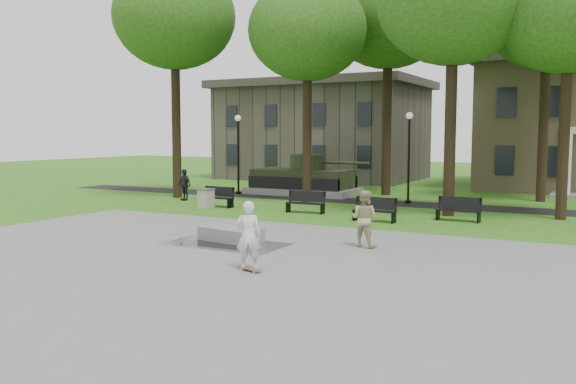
# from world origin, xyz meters

# --- Properties ---
(ground) EXTENTS (120.00, 120.00, 0.00)m
(ground) POSITION_xyz_m (0.00, 0.00, 0.00)
(ground) COLOR #215B15
(ground) RESTS_ON ground
(plaza) EXTENTS (22.00, 16.00, 0.02)m
(plaza) POSITION_xyz_m (0.00, -5.00, 0.01)
(plaza) COLOR gray
(plaza) RESTS_ON ground
(footpath) EXTENTS (44.00, 2.60, 0.01)m
(footpath) POSITION_xyz_m (0.00, 12.00, 0.01)
(footpath) COLOR black
(footpath) RESTS_ON ground
(building_left) EXTENTS (15.00, 10.00, 7.20)m
(building_left) POSITION_xyz_m (-11.00, 26.50, 3.60)
(building_left) COLOR #4C443D
(building_left) RESTS_ON ground
(tree_0) EXTENTS (6.80, 6.80, 12.97)m
(tree_0) POSITION_xyz_m (-12.00, 9.00, 10.03)
(tree_0) COLOR black
(tree_0) RESTS_ON ground
(tree_1) EXTENTS (6.20, 6.20, 11.63)m
(tree_1) POSITION_xyz_m (-4.50, 10.50, 8.95)
(tree_1) COLOR black
(tree_1) RESTS_ON ground
(tree_2) EXTENTS (6.60, 6.60, 12.16)m
(tree_2) POSITION_xyz_m (3.50, 8.50, 9.32)
(tree_2) COLOR black
(tree_2) RESTS_ON ground
(tree_3) EXTENTS (6.00, 6.00, 11.19)m
(tree_3) POSITION_xyz_m (8.00, 9.50, 8.60)
(tree_3) COLOR black
(tree_3) RESTS_ON ground
(tree_4) EXTENTS (7.20, 7.20, 13.50)m
(tree_4) POSITION_xyz_m (-2.00, 16.00, 10.39)
(tree_4) COLOR black
(tree_4) RESTS_ON ground
(tree_5) EXTENTS (6.40, 6.40, 12.44)m
(tree_5) POSITION_xyz_m (6.50, 16.50, 9.67)
(tree_5) COLOR black
(tree_5) RESTS_ON ground
(lamp_left) EXTENTS (0.36, 0.36, 4.73)m
(lamp_left) POSITION_xyz_m (-10.00, 12.30, 2.79)
(lamp_left) COLOR black
(lamp_left) RESTS_ON ground
(lamp_mid) EXTENTS (0.36, 0.36, 4.73)m
(lamp_mid) POSITION_xyz_m (0.50, 12.30, 2.79)
(lamp_mid) COLOR black
(lamp_mid) RESTS_ON ground
(tank_monument) EXTENTS (7.45, 3.40, 2.40)m
(tank_monument) POSITION_xyz_m (-6.46, 14.00, 0.86)
(tank_monument) COLOR gray
(tank_monument) RESTS_ON ground
(puddle) EXTENTS (2.20, 1.20, 0.00)m
(puddle) POSITION_xyz_m (-1.44, -2.26, 0.02)
(puddle) COLOR black
(puddle) RESTS_ON plaza
(concrete_block) EXTENTS (2.34, 1.36, 0.45)m
(concrete_block) POSITION_xyz_m (-1.37, -1.55, 0.24)
(concrete_block) COLOR gray
(concrete_block) RESTS_ON plaza
(skateboard) EXTENTS (0.80, 0.43, 0.07)m
(skateboard) POSITION_xyz_m (1.58, -5.09, 0.06)
(skateboard) COLOR brown
(skateboard) RESTS_ON plaza
(skateboarder) EXTENTS (0.80, 0.68, 1.85)m
(skateboarder) POSITION_xyz_m (1.46, -4.96, 0.94)
(skateboarder) COLOR silver
(skateboarder) RESTS_ON plaza
(friend_watching) EXTENTS (0.96, 0.80, 1.82)m
(friend_watching) POSITION_xyz_m (2.97, -0.42, 0.93)
(friend_watching) COLOR tan
(friend_watching) RESTS_ON plaza
(pedestrian_walker) EXTENTS (1.08, 0.70, 1.71)m
(pedestrian_walker) POSITION_xyz_m (-10.65, 7.91, 0.86)
(pedestrian_walker) COLOR black
(pedestrian_walker) RESTS_ON ground
(park_bench_0) EXTENTS (1.83, 0.64, 1.00)m
(park_bench_0) POSITION_xyz_m (-7.42, 6.41, 0.52)
(park_bench_0) COLOR black
(park_bench_0) RESTS_ON ground
(park_bench_1) EXTENTS (1.83, 0.66, 1.00)m
(park_bench_1) POSITION_xyz_m (-2.48, 6.36, 0.52)
(park_bench_1) COLOR black
(park_bench_1) RESTS_ON ground
(park_bench_2) EXTENTS (1.81, 0.57, 1.00)m
(park_bench_2) POSITION_xyz_m (1.26, 5.26, 0.52)
(park_bench_2) COLOR black
(park_bench_2) RESTS_ON ground
(park_bench_3) EXTENTS (1.82, 0.60, 1.00)m
(park_bench_3) POSITION_xyz_m (4.29, 7.00, 0.52)
(park_bench_3) COLOR black
(park_bench_3) RESTS_ON ground
(trash_bin) EXTENTS (0.69, 0.69, 0.96)m
(trash_bin) POSITION_xyz_m (-7.58, 5.64, 0.49)
(trash_bin) COLOR #A59B88
(trash_bin) RESTS_ON ground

